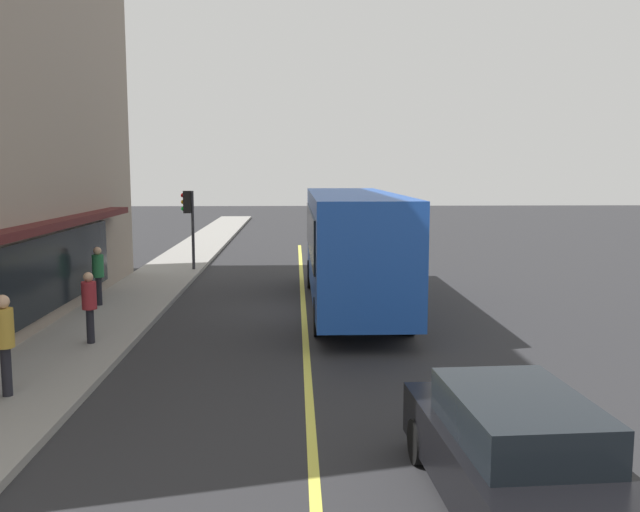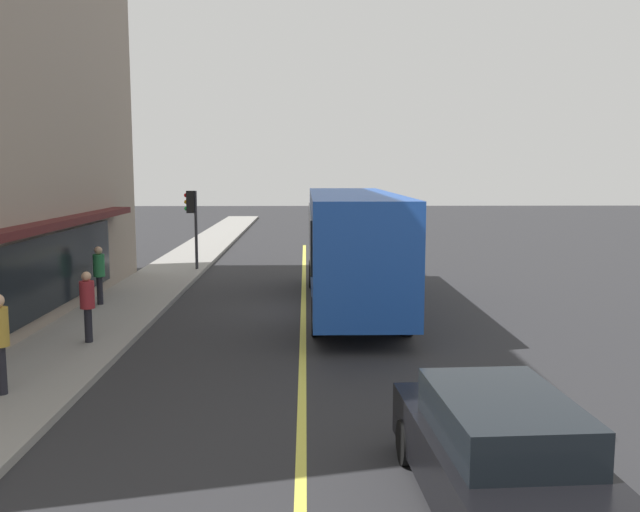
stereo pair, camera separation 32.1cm
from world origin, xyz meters
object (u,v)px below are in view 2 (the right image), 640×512
bus (352,243)px  car_black (498,455)px  traffic_light (192,211)px  pedestrian_by_curb (99,270)px  pedestrian_near_storefront (87,300)px

bus → car_black: bus is taller
bus → traffic_light: 9.51m
pedestrian_by_curb → pedestrian_near_storefront: bearing=-166.5°
car_black → pedestrian_near_storefront: pedestrian_near_storefront is taller
car_black → pedestrian_near_storefront: size_ratio=2.61×
bus → pedestrian_by_curb: size_ratio=6.31×
traffic_light → pedestrian_by_curb: bearing=168.0°
bus → pedestrian_near_storefront: bus is taller
bus → car_black: bearing=-175.7°
car_black → traffic_light: bearing=19.3°
pedestrian_by_curb → car_black: bearing=-145.5°
car_black → pedestrian_by_curb: 15.13m
pedestrian_near_storefront → pedestrian_by_curb: (4.55, 1.09, 0.06)m
bus → pedestrian_near_storefront: 8.07m
bus → traffic_light: size_ratio=3.48×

